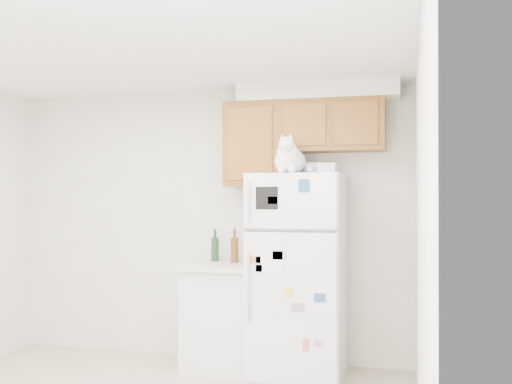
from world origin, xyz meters
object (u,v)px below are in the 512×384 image
(cat, at_px, (290,159))
(bottle_green, at_px, (215,245))
(base_counter, at_px, (222,315))
(storage_box_back, at_px, (315,169))
(storage_box_front, at_px, (327,168))
(refrigerator, at_px, (298,275))
(bottle_amber, at_px, (235,246))

(cat, xyz_separation_m, bottle_green, (-0.78, 0.43, -0.75))
(base_counter, relative_size, cat, 2.04)
(storage_box_back, bearing_deg, storage_box_front, -24.97)
(refrigerator, height_order, base_counter, refrigerator)
(base_counter, distance_m, bottle_green, 0.64)
(base_counter, height_order, bottle_green, bottle_green)
(storage_box_back, bearing_deg, bottle_green, -167.09)
(base_counter, relative_size, bottle_green, 3.13)
(refrigerator, relative_size, storage_box_front, 11.33)
(storage_box_front, bearing_deg, bottle_green, 171.36)
(cat, bearing_deg, bottle_green, 151.04)
(bottle_amber, bearing_deg, refrigerator, -15.41)
(base_counter, xyz_separation_m, storage_box_back, (0.82, 0.04, 1.29))
(storage_box_front, distance_m, bottle_green, 1.29)
(base_counter, bearing_deg, cat, -21.16)
(refrigerator, xyz_separation_m, bottle_amber, (-0.60, 0.17, 0.22))
(refrigerator, relative_size, bottle_green, 5.79)
(base_counter, bearing_deg, bottle_amber, 47.51)
(storage_box_back, height_order, storage_box_front, storage_box_back)
(storage_box_back, bearing_deg, cat, -97.43)
(refrigerator, xyz_separation_m, storage_box_back, (0.13, 0.12, 0.90))
(refrigerator, relative_size, cat, 3.76)
(base_counter, distance_m, bottle_amber, 0.62)
(refrigerator, xyz_separation_m, base_counter, (-0.69, 0.07, -0.39))
(base_counter, height_order, storage_box_back, storage_box_back)
(cat, relative_size, storage_box_back, 2.51)
(storage_box_front, height_order, bottle_amber, storage_box_front)
(cat, bearing_deg, storage_box_back, 61.50)
(bottle_amber, bearing_deg, bottle_green, 157.87)
(bottle_green, relative_size, bottle_amber, 0.96)
(bottle_green, bearing_deg, bottle_amber, -22.13)
(bottle_green, distance_m, bottle_amber, 0.23)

